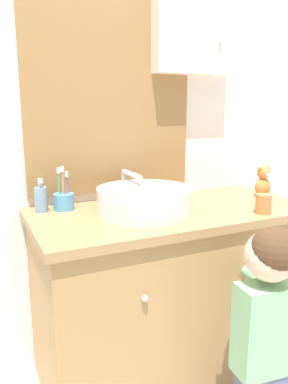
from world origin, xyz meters
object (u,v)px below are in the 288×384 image
at_px(sink_basin, 145,200).
at_px(soap_dispenser, 41,199).
at_px(drinking_cup, 263,204).
at_px(toothbrush_holder, 64,200).
at_px(teddy_bear, 263,182).
at_px(child_figure, 266,317).

distance_m(sink_basin, soap_dispenser, 0.44).
relative_size(soap_dispenser, drinking_cup, 1.77).
relative_size(toothbrush_holder, soap_dispenser, 1.34).
bearing_deg(soap_dispenser, toothbrush_holder, -2.58).
bearing_deg(soap_dispenser, teddy_bear, -9.14).
height_order(toothbrush_holder, drinking_cup, toothbrush_holder).
bearing_deg(drinking_cup, teddy_bear, 48.03).
xyz_separation_m(child_figure, drinking_cup, (0.22, 0.28, 0.31)).
bearing_deg(teddy_bear, child_figure, -129.91).
relative_size(sink_basin, teddy_bear, 2.92).
height_order(soap_dispenser, teddy_bear, teddy_bear).
xyz_separation_m(soap_dispenser, drinking_cup, (0.83, -0.42, -0.02)).
bearing_deg(soap_dispenser, child_figure, -48.57).
height_order(sink_basin, drinking_cup, sink_basin).
distance_m(soap_dispenser, drinking_cup, 0.93).
bearing_deg(toothbrush_holder, drinking_cup, -29.22).
xyz_separation_m(toothbrush_holder, drinking_cup, (0.74, -0.41, -0.00)).
height_order(teddy_bear, drinking_cup, teddy_bear).
bearing_deg(child_figure, toothbrush_holder, 126.90).
distance_m(child_figure, drinking_cup, 0.47).
height_order(toothbrush_holder, child_figure, toothbrush_holder).
relative_size(sink_basin, drinking_cup, 5.57).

